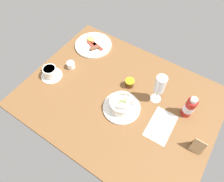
% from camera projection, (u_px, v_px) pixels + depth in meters
% --- Properties ---
extents(ground_plane, '(1.10, 0.84, 0.03)m').
position_uv_depth(ground_plane, '(119.00, 99.00, 1.17)').
color(ground_plane, brown).
extents(porridge_bowl, '(0.21, 0.21, 0.08)m').
position_uv_depth(porridge_bowl, '(122.00, 105.00, 1.09)').
color(porridge_bowl, white).
rests_on(porridge_bowl, ground_plane).
extents(cutlery_setting, '(0.13, 0.20, 0.01)m').
position_uv_depth(cutlery_setting, '(161.00, 125.00, 1.06)').
color(cutlery_setting, white).
rests_on(cutlery_setting, ground_plane).
extents(coffee_cup, '(0.13, 0.13, 0.07)m').
position_uv_depth(coffee_cup, '(50.00, 72.00, 1.22)').
color(coffee_cup, white).
rests_on(coffee_cup, ground_plane).
extents(creamer_jug, '(0.06, 0.05, 0.05)m').
position_uv_depth(creamer_jug, '(71.00, 65.00, 1.27)').
color(creamer_jug, white).
rests_on(creamer_jug, ground_plane).
extents(wine_glass, '(0.06, 0.06, 0.19)m').
position_uv_depth(wine_glass, '(160.00, 85.00, 1.04)').
color(wine_glass, white).
rests_on(wine_glass, ground_plane).
extents(jam_jar, '(0.05, 0.05, 0.05)m').
position_uv_depth(jam_jar, '(130.00, 83.00, 1.18)').
color(jam_jar, '#4F2A10').
rests_on(jam_jar, ground_plane).
extents(sauce_bottle_red, '(0.06, 0.06, 0.15)m').
position_uv_depth(sauce_bottle_red, '(189.00, 107.00, 1.04)').
color(sauce_bottle_red, '#B21E19').
rests_on(sauce_bottle_red, ground_plane).
extents(breakfast_plate, '(0.25, 0.25, 0.04)m').
position_uv_depth(breakfast_plate, '(93.00, 45.00, 1.39)').
color(breakfast_plate, white).
rests_on(breakfast_plate, ground_plane).
extents(menu_card, '(0.06, 0.05, 0.09)m').
position_uv_depth(menu_card, '(198.00, 145.00, 0.95)').
color(menu_card, tan).
rests_on(menu_card, ground_plane).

